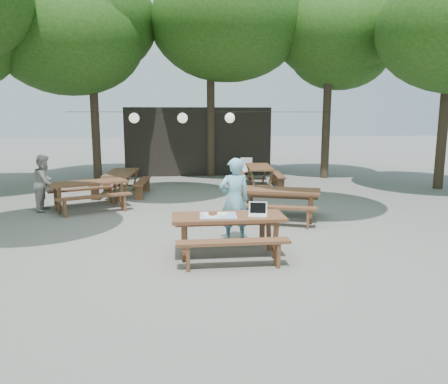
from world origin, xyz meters
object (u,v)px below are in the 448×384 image
Objects in this scene: woman at (234,200)px; second_person at (45,183)px; main_picnic_table at (228,235)px; picnic_table_nw at (89,195)px; plastic_chair at (246,175)px.

woman is 5.70m from second_person.
main_picnic_table is 1.34× the size of second_person.
plastic_chair is (4.98, 4.27, -0.13)m from picnic_table_nw.
plastic_chair is (6.09, 4.29, -0.49)m from second_person.
picnic_table_nw is at bearing -52.58° from woman.
plastic_chair reaches higher than picnic_table_nw.
woman is 1.87× the size of plastic_chair.
plastic_chair is at bearing 78.61° from main_picnic_table.
main_picnic_table is 1.07m from woman.
second_person is (-4.36, 4.30, 0.36)m from main_picnic_table.
picnic_table_nw is at bearing 126.94° from main_picnic_table.
main_picnic_table is 6.14m from second_person.
second_person is at bearing -44.62° from woman.
second_person is at bearing -135.69° from plastic_chair.
picnic_table_nw is at bearing -130.26° from plastic_chair.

